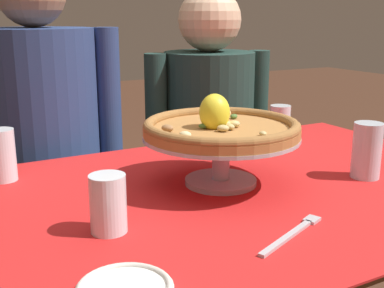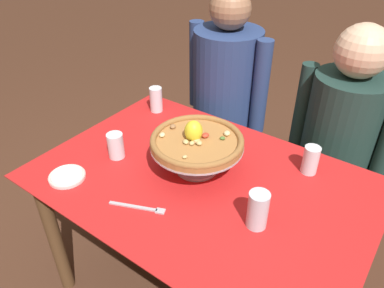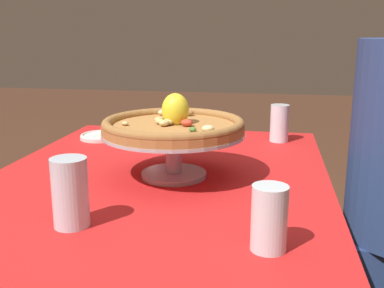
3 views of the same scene
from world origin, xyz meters
name	(u,v)px [view 3 (image 3 of 3)]	position (x,y,z in m)	size (l,w,h in m)	color
dining_table	(154,221)	(0.00, 0.00, 0.61)	(1.25, 0.86, 0.71)	brown
pizza_stand	(174,145)	(-0.05, 0.04, 0.79)	(0.36, 0.36, 0.12)	#B7B7C1
pizza	(174,124)	(-0.05, 0.04, 0.84)	(0.35, 0.35, 0.09)	#AD753D
water_glass_side_left	(156,130)	(-0.37, -0.08, 0.76)	(0.07, 0.07, 0.11)	white
water_glass_back_left	(279,126)	(-0.48, 0.31, 0.76)	(0.06, 0.06, 0.12)	white
water_glass_side_right	(71,197)	(0.28, -0.09, 0.77)	(0.07, 0.07, 0.13)	silver
water_glass_back_right	(269,223)	(0.31, 0.28, 0.76)	(0.06, 0.06, 0.11)	silver
side_plate	(101,136)	(-0.42, -0.30, 0.72)	(0.14, 0.14, 0.02)	white
dinner_fork	(70,166)	(-0.08, -0.25, 0.71)	(0.19, 0.09, 0.01)	#B7B7C1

